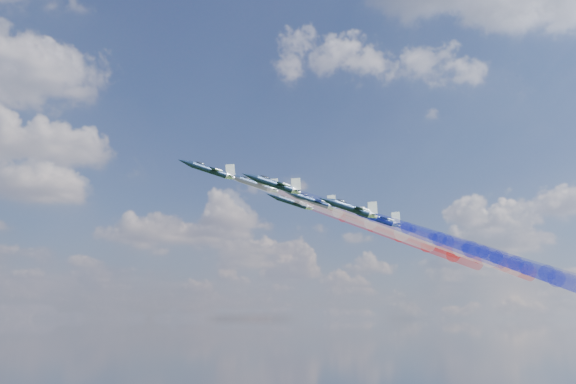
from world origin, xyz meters
TOP-DOWN VIEW (x-y plane):
  - jet_lead at (-10.46, 20.07)m, footprint 16.14×13.66m
  - trail_lead at (20.05, 14.33)m, footprint 51.54×14.74m
  - jet_inner_left at (-1.75, 5.97)m, footprint 16.14×13.66m
  - trail_inner_left at (28.76, 0.23)m, footprint 51.54×14.74m
  - jet_inner_right at (3.79, 25.46)m, footprint 16.14×13.66m
  - trail_inner_right at (34.30, 19.72)m, footprint 51.54×14.74m
  - jet_outer_left at (9.80, -5.20)m, footprint 16.14×13.66m
  - trail_outer_left at (40.31, -10.94)m, footprint 51.54×14.74m
  - jet_center_third at (13.38, 15.05)m, footprint 16.14×13.66m
  - trail_center_third at (43.89, 9.31)m, footprint 51.54×14.74m
  - jet_outer_right at (18.62, 33.07)m, footprint 16.14×13.66m
  - trail_outer_right at (49.12, 27.33)m, footprint 51.54×14.74m
  - jet_rear_left at (21.80, 2.14)m, footprint 16.14×13.66m
  - trail_rear_left at (52.31, -3.60)m, footprint 51.54×14.74m
  - jet_rear_right at (27.83, 22.93)m, footprint 16.14×13.66m
  - trail_rear_right at (58.34, 17.19)m, footprint 51.54×14.74m

SIDE VIEW (x-z plane):
  - trail_rear_left at x=52.31m, z-range 138.38..156.33m
  - trail_outer_left at x=40.31m, z-range 138.56..156.52m
  - trail_rear_right at x=58.34m, z-range 143.00..160.95m
  - trail_center_third at x=43.89m, z-range 143.45..161.40m
  - trail_inner_left at x=28.76m, z-range 144.30..162.25m
  - jet_rear_left at x=21.80m, z-range 150.78..159.65m
  - trail_outer_right at x=49.12m, z-range 146.26..164.21m
  - jet_outer_left at x=9.80m, z-range 150.97..159.83m
  - trail_inner_right at x=34.30m, z-range 148.26..166.21m
  - trail_lead at x=20.05m, z-range 149.08..167.04m
  - jet_rear_right at x=27.83m, z-range 155.40..164.27m
  - jet_center_third at x=13.38m, z-range 155.86..164.72m
  - jet_inner_left at x=-1.75m, z-range 156.70..165.57m
  - jet_outer_right at x=18.62m, z-range 158.67..167.53m
  - jet_inner_right at x=3.79m, z-range 160.67..169.53m
  - jet_lead at x=-10.46m, z-range 161.49..170.35m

